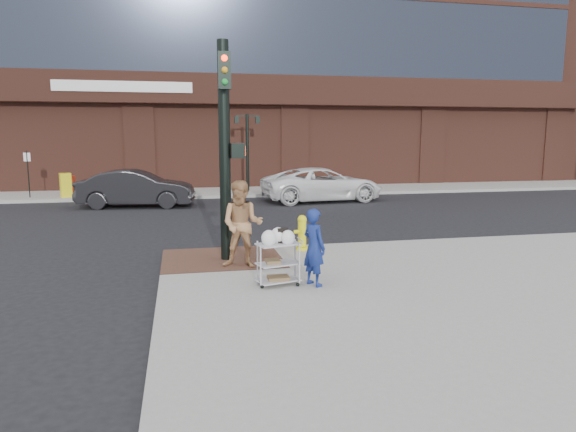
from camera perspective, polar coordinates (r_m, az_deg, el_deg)
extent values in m
plane|color=black|center=(11.58, -3.98, -6.33)|extent=(220.00, 220.00, 0.00)
cube|color=gray|center=(45.39, 6.15, 5.14)|extent=(65.00, 36.00, 0.15)
cube|color=brown|center=(12.35, -7.33, -4.67)|extent=(2.80, 2.40, 0.01)
cube|color=slate|center=(64.55, 29.04, 13.14)|extent=(14.00, 20.00, 18.00)
cylinder|color=black|center=(27.32, -4.52, 7.03)|extent=(0.16, 0.16, 4.00)
cube|color=black|center=(27.32, -4.57, 11.02)|extent=(1.20, 0.06, 0.06)
cube|color=black|center=(27.25, -5.73, 10.59)|extent=(0.22, 0.22, 0.35)
cube|color=black|center=(27.39, -3.41, 10.61)|extent=(0.22, 0.22, 0.35)
cylinder|color=black|center=(27.05, -26.90, 4.17)|extent=(0.05, 0.05, 2.20)
cylinder|color=black|center=(11.92, -7.05, 6.96)|extent=(0.26, 0.26, 5.00)
cube|color=black|center=(11.95, -5.61, 7.23)|extent=(0.32, 0.28, 0.34)
cube|color=#FF260C|center=(11.97, -4.84, 7.25)|extent=(0.02, 0.18, 0.22)
cube|color=black|center=(11.72, -7.10, 15.75)|extent=(0.28, 0.18, 0.80)
imported|color=navy|center=(9.96, 2.91, -3.48)|extent=(0.58, 0.66, 1.52)
imported|color=#AD7D51|center=(11.31, -5.11, -0.93)|extent=(1.13, 1.00, 1.93)
imported|color=black|center=(22.94, -16.49, 2.95)|extent=(5.02, 2.26, 1.60)
imported|color=white|center=(24.02, 3.85, 3.52)|extent=(5.89, 3.18, 1.57)
cube|color=#AFAFB5|center=(9.94, -1.09, -3.13)|extent=(0.90, 0.65, 0.03)
cube|color=#AFAFB5|center=(10.03, -1.08, -5.29)|extent=(0.90, 0.65, 0.03)
cube|color=#AFAFB5|center=(10.11, -1.08, -7.12)|extent=(0.90, 0.65, 0.03)
cube|color=black|center=(9.97, -0.63, -2.24)|extent=(0.20, 0.13, 0.29)
cube|color=brown|center=(10.00, -1.69, -5.07)|extent=(0.27, 0.31, 0.07)
cube|color=brown|center=(10.10, -1.08, -6.88)|extent=(0.41, 0.32, 0.06)
cylinder|color=yellow|center=(13.15, 1.56, -3.60)|extent=(0.30, 0.30, 0.08)
cylinder|color=yellow|center=(13.08, 1.57, -1.96)|extent=(0.21, 0.21, 0.66)
sphere|color=yellow|center=(13.01, 1.57, -0.40)|extent=(0.23, 0.23, 0.23)
cylinder|color=yellow|center=(13.07, 1.57, -1.74)|extent=(0.42, 0.10, 0.10)
cube|color=red|center=(27.23, -23.04, 3.14)|extent=(0.46, 0.43, 0.97)
cube|color=yellow|center=(26.47, -23.46, 3.16)|extent=(0.60, 0.57, 1.14)
cube|color=#1932A3|center=(26.65, -19.63, 3.34)|extent=(0.49, 0.45, 1.07)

